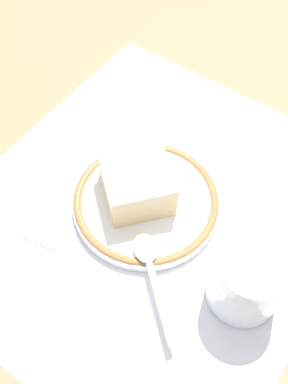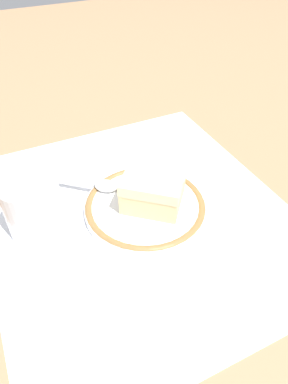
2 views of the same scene
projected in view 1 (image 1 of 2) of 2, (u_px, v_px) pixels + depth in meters
ground_plane at (153, 210)px, 0.53m from camera, size 2.40×2.40×0.00m
placemat at (153, 210)px, 0.53m from camera, size 0.46×0.41×0.00m
plate at (144, 204)px, 0.52m from camera, size 0.17×0.17×0.02m
cake_slice at (139, 180)px, 0.51m from camera, size 0.11×0.11×0.05m
spoon at (150, 266)px, 0.47m from camera, size 0.09×0.11×0.01m
cup at (247, 281)px, 0.44m from camera, size 0.07×0.07×0.08m
sugar_packet at (43, 232)px, 0.51m from camera, size 0.04×0.05×0.01m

